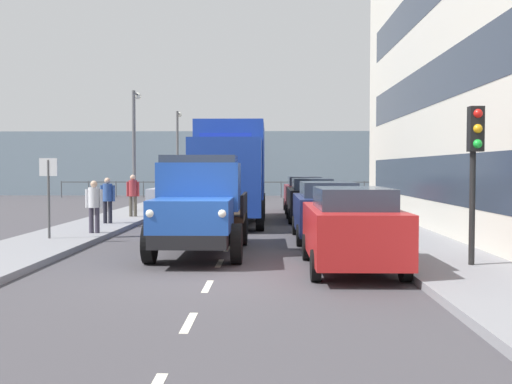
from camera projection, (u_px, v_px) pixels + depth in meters
The scene contains 22 objects.
ground_plane at pixel (239, 225), 22.19m from camera, with size 80.00×80.00×0.00m, color #423F44.
sidewalk_left at pixel (374, 223), 22.08m from camera, with size 2.47×43.20×0.15m, color gray.
sidewalk_right at pixel (106, 223), 22.29m from camera, with size 2.47×43.20×0.15m, color gray.
road_centreline_markings at pixel (238, 227), 21.30m from camera, with size 0.12×38.47×0.01m.
sea_horizon at pixel (255, 163), 46.66m from camera, with size 80.00×0.80×5.00m, color gray.
seawall_railing at pixel (253, 185), 43.13m from camera, with size 28.08×0.08×1.20m.
truck_vintage_blue at pixel (200, 207), 14.47m from camera, with size 2.17×5.64×2.43m.
lorry_cargo_blue at pixel (231, 169), 22.97m from camera, with size 2.58×8.20×3.87m.
car_red_kerbside_near at pixel (351, 227), 12.37m from camera, with size 1.85×4.23×1.72m.
car_navy_kerbside_1 at pixel (327, 210), 17.51m from camera, with size 1.90×4.54×1.72m.
car_black_kerbside_2 at pixel (311, 199), 23.76m from camera, with size 1.92×4.08×1.72m.
car_maroon_kerbside_3 at pixel (304, 194), 28.72m from camera, with size 1.91×4.37×1.72m.
car_silver_oppositeside_0 at pixel (177, 197), 25.48m from camera, with size 1.89×4.58×1.72m.
car_white_oppositeside_1 at pixel (195, 191), 31.44m from camera, with size 1.95×3.98×1.72m.
car_grey_oppositeside_2 at pixel (207, 188), 37.83m from camera, with size 1.91×4.22×1.72m.
pedestrian_near_railing at pixel (94, 202), 18.11m from camera, with size 0.53×0.34×1.59m.
pedestrian_couple_a at pixel (108, 197), 21.30m from camera, with size 0.53×0.34×1.63m.
pedestrian_by_lamp at pixel (133, 192), 24.35m from camera, with size 0.53×0.34×1.71m.
traffic_light_near at pixel (475, 150), 11.96m from camera, with size 0.28×0.41×3.20m.
lamp_post_promenade at pixel (135, 138), 27.87m from camera, with size 0.32×1.14×5.58m.
lamp_post_far at pixel (178, 146), 39.09m from camera, with size 0.32×1.14×5.70m.
street_sign at pixel (49, 184), 16.69m from camera, with size 0.50×0.07×2.25m.
Camera 1 is at (-1.09, 11.67, 2.11)m, focal length 41.90 mm.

